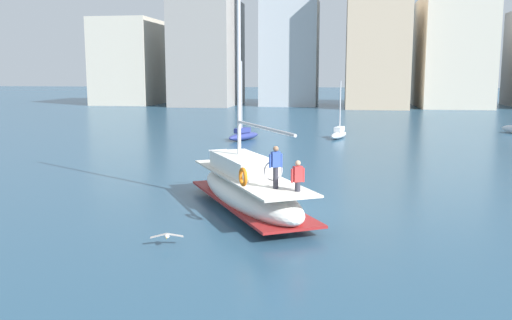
# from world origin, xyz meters

# --- Properties ---
(ground_plane) EXTENTS (400.00, 400.00, 0.00)m
(ground_plane) POSITION_xyz_m (0.00, 0.00, 0.00)
(ground_plane) COLOR #284C66
(main_sailboat) EXTENTS (6.79, 9.55, 12.80)m
(main_sailboat) POSITION_xyz_m (-0.93, 0.15, 0.91)
(main_sailboat) COLOR white
(main_sailboat) RESTS_ON ground
(moored_sloop_near) EXTENTS (1.85, 3.84, 4.97)m
(moored_sloop_near) POSITION_xyz_m (2.72, 26.45, 0.43)
(moored_sloop_near) COLOR silver
(moored_sloop_near) RESTS_ON ground
(moored_catamaran) EXTENTS (2.61, 4.07, 6.64)m
(moored_catamaran) POSITION_xyz_m (-5.28, 23.94, 0.48)
(moored_catamaran) COLOR navy
(moored_catamaran) RESTS_ON ground
(seagull) EXTENTS (1.08, 0.50, 0.17)m
(seagull) POSITION_xyz_m (-2.78, -5.13, 0.34)
(seagull) COLOR silver
(seagull) RESTS_ON ground
(waterfront_buildings) EXTENTS (81.96, 21.92, 25.70)m
(waterfront_buildings) POSITION_xyz_m (0.72, 75.65, 9.75)
(waterfront_buildings) COLOR beige
(waterfront_buildings) RESTS_ON ground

